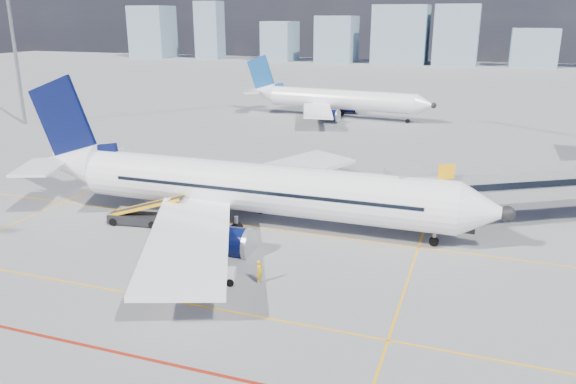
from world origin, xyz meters
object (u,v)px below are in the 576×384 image
object	(u,v)px
main_aircraft	(240,187)
ramp_worker	(260,271)
cargo_dolly	(192,249)
belt_loader	(138,216)
second_aircraft	(334,99)
baggage_tug	(218,273)

from	to	relation	value
main_aircraft	ramp_worker	distance (m)	12.18
cargo_dolly	belt_loader	xyz separation A→B (m)	(-8.47, 5.94, -0.50)
second_aircraft	cargo_dolly	world-z (taller)	second_aircraft
baggage_tug	cargo_dolly	size ratio (longest dim) A/B	0.55
main_aircraft	second_aircraft	distance (m)	55.14
main_aircraft	ramp_worker	world-z (taller)	main_aircraft
second_aircraft	ramp_worker	distance (m)	66.30
main_aircraft	cargo_dolly	distance (m)	9.58
main_aircraft	ramp_worker	xyz separation A→B (m)	(5.95, -10.34, -2.42)
second_aircraft	baggage_tug	bearing A→B (deg)	-75.45
second_aircraft	belt_loader	distance (m)	58.31
belt_loader	cargo_dolly	bearing A→B (deg)	-42.89
cargo_dolly	ramp_worker	world-z (taller)	cargo_dolly
baggage_tug	ramp_worker	world-z (taller)	ramp_worker
ramp_worker	second_aircraft	bearing A→B (deg)	24.21
belt_loader	baggage_tug	bearing A→B (deg)	-42.36
baggage_tug	belt_loader	bearing A→B (deg)	128.33
main_aircraft	cargo_dolly	world-z (taller)	main_aircraft
main_aircraft	belt_loader	xyz separation A→B (m)	(-8.20, -3.42, -2.49)
cargo_dolly	ramp_worker	size ratio (longest dim) A/B	2.78
main_aircraft	cargo_dolly	size ratio (longest dim) A/B	9.85
cargo_dolly	belt_loader	bearing A→B (deg)	169.36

